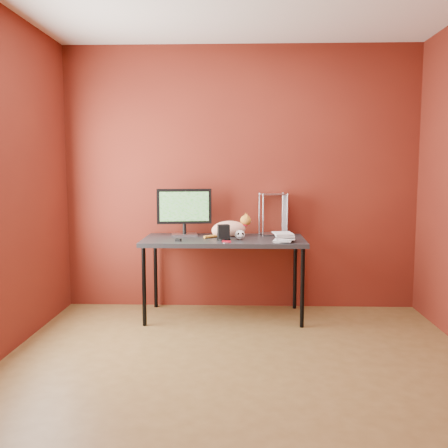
{
  "coord_description": "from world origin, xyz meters",
  "views": [
    {
      "loc": [
        0.01,
        -3.24,
        1.41
      ],
      "look_at": [
        -0.14,
        1.15,
        0.91
      ],
      "focal_mm": 40.0,
      "sensor_mm": 36.0,
      "label": 1
    }
  ],
  "objects_px": {
    "monitor": "(184,210)",
    "cat": "(230,229)",
    "desk": "(224,244)",
    "skull_mug": "(240,235)",
    "speaker": "(224,233)",
    "book_stack": "(276,192)"
  },
  "relations": [
    {
      "from": "monitor",
      "to": "book_stack",
      "type": "distance_m",
      "value": 0.93
    },
    {
      "from": "desk",
      "to": "skull_mug",
      "type": "height_order",
      "value": "skull_mug"
    },
    {
      "from": "monitor",
      "to": "speaker",
      "type": "distance_m",
      "value": 0.52
    },
    {
      "from": "monitor",
      "to": "cat",
      "type": "xyz_separation_m",
      "value": [
        0.44,
        -0.04,
        -0.18
      ]
    },
    {
      "from": "speaker",
      "to": "book_stack",
      "type": "distance_m",
      "value": 0.6
    },
    {
      "from": "skull_mug",
      "to": "speaker",
      "type": "height_order",
      "value": "speaker"
    },
    {
      "from": "desk",
      "to": "monitor",
      "type": "distance_m",
      "value": 0.52
    },
    {
      "from": "desk",
      "to": "monitor",
      "type": "relative_size",
      "value": 2.87
    },
    {
      "from": "cat",
      "to": "book_stack",
      "type": "relative_size",
      "value": 0.5
    },
    {
      "from": "monitor",
      "to": "speaker",
      "type": "bearing_deg",
      "value": -45.98
    },
    {
      "from": "desk",
      "to": "skull_mug",
      "type": "bearing_deg",
      "value": -32.01
    },
    {
      "from": "speaker",
      "to": "monitor",
      "type": "bearing_deg",
      "value": 132.09
    },
    {
      "from": "monitor",
      "to": "cat",
      "type": "relative_size",
      "value": 1.17
    },
    {
      "from": "desk",
      "to": "book_stack",
      "type": "relative_size",
      "value": 1.69
    },
    {
      "from": "speaker",
      "to": "book_stack",
      "type": "bearing_deg",
      "value": -14.42
    },
    {
      "from": "cat",
      "to": "speaker",
      "type": "bearing_deg",
      "value": -116.08
    },
    {
      "from": "monitor",
      "to": "cat",
      "type": "height_order",
      "value": "monitor"
    },
    {
      "from": "monitor",
      "to": "cat",
      "type": "distance_m",
      "value": 0.47
    },
    {
      "from": "cat",
      "to": "skull_mug",
      "type": "xyz_separation_m",
      "value": [
        0.1,
        -0.21,
        -0.03
      ]
    },
    {
      "from": "monitor",
      "to": "book_stack",
      "type": "xyz_separation_m",
      "value": [
        0.85,
        -0.32,
        0.19
      ]
    },
    {
      "from": "desk",
      "to": "cat",
      "type": "xyz_separation_m",
      "value": [
        0.05,
        0.12,
        0.13
      ]
    },
    {
      "from": "desk",
      "to": "speaker",
      "type": "height_order",
      "value": "speaker"
    }
  ]
}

